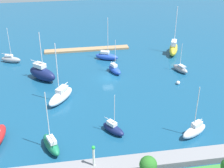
% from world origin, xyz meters
% --- Properties ---
extents(water, '(160.00, 160.00, 0.00)m').
position_xyz_m(water, '(0.00, 0.00, 0.00)').
color(water, navy).
rests_on(water, ground).
extents(pier_dock, '(24.38, 2.39, 0.55)m').
position_xyz_m(pier_dock, '(3.38, -18.61, 0.27)').
color(pier_dock, '#997A56').
rests_on(pier_dock, ground).
extents(breakwater, '(69.35, 3.06, 1.15)m').
position_xyz_m(breakwater, '(0.00, 30.48, 0.57)').
color(breakwater, gray).
rests_on(breakwater, ground).
extents(harbor_beacon, '(0.56, 0.56, 3.73)m').
position_xyz_m(harbor_beacon, '(6.82, 30.48, 3.30)').
color(harbor_beacon, silver).
rests_on(harbor_beacon, breakwater).
extents(park_tree_midwest, '(2.42, 2.42, 5.18)m').
position_xyz_m(park_tree_midwest, '(-0.04, 35.81, 5.06)').
color(park_tree_midwest, brown).
rests_on(park_tree_midwest, shoreline_park).
extents(sailboat_blue_far_north, '(6.55, 4.41, 11.68)m').
position_xyz_m(sailboat_blue_far_north, '(-1.28, -11.03, 1.04)').
color(sailboat_blue_far_north, '#2347B2').
rests_on(sailboat_blue_far_north, water).
extents(sailboat_navy_west_end, '(7.61, 7.46, 11.91)m').
position_xyz_m(sailboat_navy_west_end, '(15.50, -1.78, 1.74)').
color(sailboat_navy_west_end, '#141E4C').
rests_on(sailboat_navy_west_end, water).
extents(sailboat_white_along_channel, '(5.80, 4.12, 9.97)m').
position_xyz_m(sailboat_white_along_channel, '(-11.73, 24.58, 1.12)').
color(sailboat_white_along_channel, white).
rests_on(sailboat_white_along_channel, water).
extents(sailboat_gray_mid_basin, '(5.68, 3.47, 9.50)m').
position_xyz_m(sailboat_gray_mid_basin, '(24.14, -13.37, 0.94)').
color(sailboat_gray_mid_basin, gray).
rests_on(sailboat_gray_mid_basin, water).
extents(sailboat_yellow_near_pier, '(5.04, 7.96, 13.36)m').
position_xyz_m(sailboat_yellow_near_pier, '(-20.42, -12.02, 1.67)').
color(sailboat_yellow_near_pier, yellow).
rests_on(sailboat_yellow_near_pier, water).
extents(sailboat_green_off_beacon, '(3.84, 6.30, 10.93)m').
position_xyz_m(sailboat_green_off_beacon, '(13.29, 24.32, 1.12)').
color(sailboat_green_off_beacon, '#19724C').
rests_on(sailboat_green_off_beacon, water).
extents(sailboat_blue_east_end, '(3.42, 5.30, 8.69)m').
position_xyz_m(sailboat_blue_east_end, '(-2.05, -2.77, 0.93)').
color(sailboat_blue_east_end, '#2347B2').
rests_on(sailboat_blue_east_end, water).
extents(sailboat_navy_lone_south, '(4.33, 5.01, 7.91)m').
position_xyz_m(sailboat_navy_lone_south, '(2.32, 21.36, 0.88)').
color(sailboat_navy_lone_south, '#141E4C').
rests_on(sailboat_navy_lone_south, water).
extents(sailboat_white_lone_north, '(6.48, 7.78, 13.11)m').
position_xyz_m(sailboat_white_lone_north, '(11.40, 8.81, 1.28)').
color(sailboat_white_lone_north, white).
rests_on(sailboat_white_lone_north, water).
extents(sailboat_gray_far_south, '(3.38, 5.11, 7.36)m').
position_xyz_m(sailboat_gray_far_south, '(-18.41, -0.74, 0.83)').
color(sailboat_gray_far_south, gray).
rests_on(sailboat_gray_far_south, water).
extents(mooring_buoy_white, '(0.88, 0.88, 0.88)m').
position_xyz_m(mooring_buoy_white, '(-15.56, 5.66, 0.44)').
color(mooring_buoy_white, white).
rests_on(mooring_buoy_white, water).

